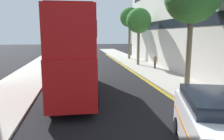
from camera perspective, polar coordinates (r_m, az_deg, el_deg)
The scene contains 10 objects.
sidewalk_right at distance 20.93m, azimuth 14.09°, elevation -1.98°, with size 4.00×80.00×0.14m, color #ADA89E.
sidewalk_left at distance 19.78m, azimuth -23.03°, elevation -3.13°, with size 4.00×80.00×0.14m, color #ADA89E.
kerb_line_outer at distance 18.36m, azimuth 10.54°, elevation -3.67°, with size 0.10×56.00×0.01m, color yellow.
kerb_line_inner at distance 18.31m, azimuth 10.07°, elevation -3.69°, with size 0.10×56.00×0.01m, color yellow.
double_decker_bus_away at distance 15.04m, azimuth -10.09°, elevation 5.13°, with size 3.02×10.87×5.64m.
taxi_minivan at distance 8.21m, azimuth 25.35°, elevation -13.44°, with size 3.29×5.16×2.12m.
pedestrian_far at distance 25.72m, azimuth 11.45°, elevation 2.29°, with size 0.34×0.22×1.62m.
street_tree_mid at distance 28.53m, azimuth 7.21°, elevation 12.89°, with size 3.23×3.23×7.38m.
street_tree_far at distance 35.57m, azimuth 4.78°, elevation 13.74°, with size 3.19×3.19×8.32m.
townhouse_terrace_right at distance 29.46m, azimuth 22.60°, elevation 14.35°, with size 10.08×28.00×13.96m.
Camera 1 is at (-1.80, -2.78, 4.15)m, focal length 34.14 mm.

